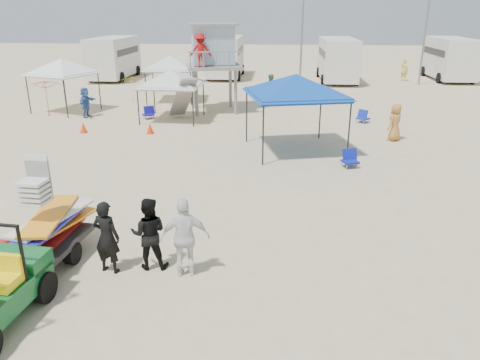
# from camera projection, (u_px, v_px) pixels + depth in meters

# --- Properties ---
(ground) EXTENTS (140.00, 140.00, 0.00)m
(ground) POSITION_uv_depth(u_px,v_px,m) (204.00, 289.00, 9.60)
(ground) COLOR beige
(ground) RESTS_ON ground
(surf_trailer) EXTENTS (1.50, 2.53, 2.18)m
(surf_trailer) POSITION_uv_depth(u_px,v_px,m) (44.00, 226.00, 10.35)
(surf_trailer) COLOR black
(surf_trailer) RESTS_ON ground
(man_left) EXTENTS (0.67, 0.51, 1.65)m
(man_left) POSITION_uv_depth(u_px,v_px,m) (107.00, 237.00, 9.97)
(man_left) COLOR black
(man_left) RESTS_ON ground
(man_mid) EXTENTS (0.85, 0.70, 1.64)m
(man_mid) POSITION_uv_depth(u_px,v_px,m) (149.00, 233.00, 10.14)
(man_mid) COLOR black
(man_mid) RESTS_ON ground
(man_right) EXTENTS (1.10, 0.62, 1.77)m
(man_right) POSITION_uv_depth(u_px,v_px,m) (185.00, 238.00, 9.82)
(man_right) COLOR white
(man_right) RESTS_ON ground
(lifeguard_tower) EXTENTS (3.45, 3.45, 4.58)m
(lifeguard_tower) POSITION_uv_depth(u_px,v_px,m) (212.00, 48.00, 25.21)
(lifeguard_tower) COLOR gray
(lifeguard_tower) RESTS_ON ground
(canopy_blue) EXTENTS (4.17, 4.17, 3.46)m
(canopy_blue) POSITION_uv_depth(u_px,v_px,m) (296.00, 78.00, 17.98)
(canopy_blue) COLOR black
(canopy_blue) RESTS_ON ground
(canopy_white_a) EXTENTS (2.97, 2.97, 2.98)m
(canopy_white_a) POSITION_uv_depth(u_px,v_px,m) (171.00, 72.00, 23.40)
(canopy_white_a) COLOR black
(canopy_white_a) RESTS_ON ground
(canopy_white_b) EXTENTS (3.56, 3.56, 3.28)m
(canopy_white_b) POSITION_uv_depth(u_px,v_px,m) (61.00, 61.00, 25.26)
(canopy_white_b) COLOR black
(canopy_white_b) RESTS_ON ground
(canopy_white_c) EXTENTS (3.07, 3.07, 3.18)m
(canopy_white_c) POSITION_uv_depth(u_px,v_px,m) (170.00, 58.00, 28.27)
(canopy_white_c) COLOR black
(canopy_white_c) RESTS_ON ground
(umbrella_a) EXTENTS (2.78, 2.80, 1.93)m
(umbrella_a) POSITION_uv_depth(u_px,v_px,m) (47.00, 98.00, 24.68)
(umbrella_a) COLOR #AE3112
(umbrella_a) RESTS_ON ground
(umbrella_b) EXTENTS (2.41, 2.41, 1.55)m
(umbrella_b) POSITION_uv_depth(u_px,v_px,m) (133.00, 89.00, 28.68)
(umbrella_b) COLOR yellow
(umbrella_b) RESTS_ON ground
(cone_near) EXTENTS (0.34, 0.34, 0.50)m
(cone_near) POSITION_uv_depth(u_px,v_px,m) (150.00, 128.00, 21.45)
(cone_near) COLOR #FF3408
(cone_near) RESTS_ON ground
(cone_far) EXTENTS (0.34, 0.34, 0.50)m
(cone_far) POSITION_uv_depth(u_px,v_px,m) (83.00, 127.00, 21.60)
(cone_far) COLOR #FF3D08
(cone_far) RESTS_ON ground
(beach_chair_a) EXTENTS (0.72, 0.81, 0.64)m
(beach_chair_a) POSITION_uv_depth(u_px,v_px,m) (149.00, 112.00, 24.41)
(beach_chair_a) COLOR #120D94
(beach_chair_a) RESTS_ON ground
(beach_chair_b) EXTENTS (0.67, 0.73, 0.64)m
(beach_chair_b) POSITION_uv_depth(u_px,v_px,m) (350.00, 158.00, 16.94)
(beach_chair_b) COLOR #0E1C9B
(beach_chair_b) RESTS_ON ground
(beach_chair_c) EXTENTS (0.73, 0.86, 0.64)m
(beach_chair_c) POSITION_uv_depth(u_px,v_px,m) (363.00, 116.00, 23.57)
(beach_chair_c) COLOR #1027B1
(beach_chair_c) RESTS_ON ground
(rv_far_left) EXTENTS (2.64, 6.80, 3.25)m
(rv_far_left) POSITION_uv_depth(u_px,v_px,m) (113.00, 56.00, 37.95)
(rv_far_left) COLOR silver
(rv_far_left) RESTS_ON ground
(rv_mid_left) EXTENTS (2.65, 6.50, 3.25)m
(rv_mid_left) POSITION_uv_depth(u_px,v_px,m) (226.00, 55.00, 38.68)
(rv_mid_left) COLOR silver
(rv_mid_left) RESTS_ON ground
(rv_mid_right) EXTENTS (2.64, 7.00, 3.25)m
(rv_mid_right) POSITION_uv_depth(u_px,v_px,m) (338.00, 58.00, 36.59)
(rv_mid_right) COLOR silver
(rv_mid_right) RESTS_ON ground
(rv_far_right) EXTENTS (2.64, 6.60, 3.25)m
(rv_far_right) POSITION_uv_depth(u_px,v_px,m) (449.00, 57.00, 37.31)
(rv_far_right) COLOR silver
(rv_far_right) RESTS_ON ground
(light_pole_left) EXTENTS (0.14, 0.14, 8.00)m
(light_pole_left) POSITION_uv_depth(u_px,v_px,m) (302.00, 30.00, 33.26)
(light_pole_left) COLOR slate
(light_pole_left) RESTS_ON ground
(light_pole_right) EXTENTS (0.14, 0.14, 8.00)m
(light_pole_right) POSITION_uv_depth(u_px,v_px,m) (426.00, 29.00, 33.98)
(light_pole_right) COLOR slate
(light_pole_right) RESTS_ON ground
(distant_beachgoers) EXTENTS (20.68, 19.26, 1.70)m
(distant_beachgoers) POSITION_uv_depth(u_px,v_px,m) (257.00, 95.00, 26.56)
(distant_beachgoers) COLOR #DEB953
(distant_beachgoers) RESTS_ON ground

